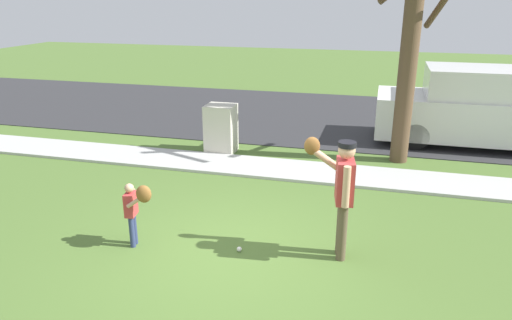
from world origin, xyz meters
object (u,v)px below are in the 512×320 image
object	(u,v)px
baseball	(239,249)
utility_cabinet	(221,129)
street_tree_near	(411,35)
person_adult	(341,186)
parked_van_white	(482,109)
person_child	(135,205)

from	to	relation	value
baseball	utility_cabinet	world-z (taller)	utility_cabinet
street_tree_near	person_adult	bearing A→B (deg)	-101.50
person_adult	baseball	xyz separation A→B (m)	(-1.39, -0.26, -1.03)
utility_cabinet	parked_van_white	xyz separation A→B (m)	(5.99, 2.19, 0.34)
utility_cabinet	person_adult	bearing A→B (deg)	-52.51
street_tree_near	parked_van_white	distance (m)	3.21
person_child	parked_van_white	size ratio (longest dim) A/B	0.21
person_adult	street_tree_near	xyz separation A→B (m)	(0.92, 4.50, 1.68)
person_child	baseball	bearing A→B (deg)	0.65
person_child	utility_cabinet	bearing A→B (deg)	84.44
person_adult	person_child	size ratio (longest dim) A/B	1.66
utility_cabinet	parked_van_white	bearing A→B (deg)	20.11
baseball	parked_van_white	xyz separation A→B (m)	(4.23, 6.56, 0.87)
baseball	street_tree_near	bearing A→B (deg)	64.14
person_adult	parked_van_white	bearing A→B (deg)	-123.18
person_child	street_tree_near	distance (m)	6.62
person_adult	utility_cabinet	xyz separation A→B (m)	(-3.15, 4.11, -0.50)
person_adult	utility_cabinet	bearing A→B (deg)	-61.41
parked_van_white	street_tree_near	bearing A→B (deg)	43.01
person_child	parked_van_white	distance (m)	8.90
person_adult	parked_van_white	distance (m)	6.91
person_adult	parked_van_white	size ratio (longest dim) A/B	0.34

